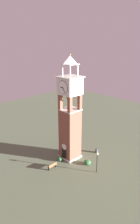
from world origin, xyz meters
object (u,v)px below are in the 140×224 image
object	(u,v)px
clock_tower	(70,118)
trash_bin	(97,151)
park_bench	(52,166)
lamp_post	(97,159)

from	to	relation	value
clock_tower	trash_bin	distance (m)	8.78
park_bench	trash_bin	xyz separation A→B (m)	(1.86, 9.11, -0.08)
park_bench	trash_bin	size ratio (longest dim) A/B	2.00
clock_tower	trash_bin	size ratio (longest dim) A/B	22.37
park_bench	lamp_post	bearing A→B (deg)	37.37
clock_tower	lamp_post	world-z (taller)	clock_tower
park_bench	lamp_post	world-z (taller)	lamp_post
lamp_post	trash_bin	size ratio (longest dim) A/B	4.37
clock_tower	trash_bin	world-z (taller)	clock_tower
clock_tower	lamp_post	distance (m)	8.00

